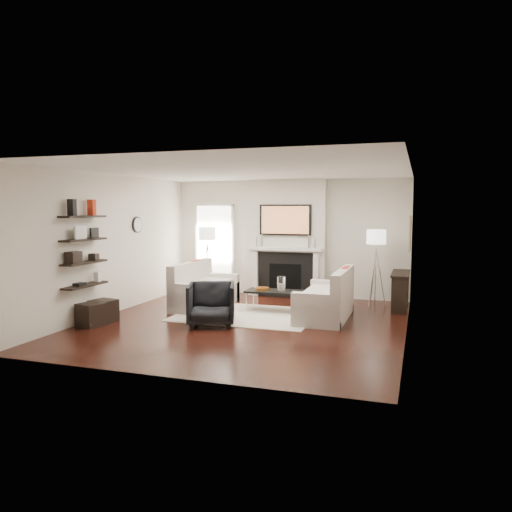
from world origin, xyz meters
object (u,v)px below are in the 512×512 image
(armchair, at_px, (211,302))
(lamp_right_shade, at_px, (376,237))
(lamp_left_shade, at_px, (207,234))
(ottoman_near, at_px, (103,311))
(coffee_table, at_px, (274,291))
(loveseat_right_base, at_px, (325,307))
(loveseat_left_base, at_px, (206,297))

(armchair, distance_m, lamp_right_shade, 3.89)
(lamp_left_shade, xyz_separation_m, ottoman_near, (-0.62, -3.25, -1.25))
(coffee_table, bearing_deg, loveseat_right_base, -15.38)
(lamp_left_shade, xyz_separation_m, lamp_right_shade, (3.90, -0.14, 0.00))
(lamp_right_shade, bearing_deg, coffee_table, -145.85)
(loveseat_right_base, bearing_deg, coffee_table, 164.62)
(loveseat_right_base, bearing_deg, lamp_left_shade, 151.50)
(coffee_table, bearing_deg, lamp_left_shade, 145.66)
(armchair, relative_size, lamp_left_shade, 2.05)
(loveseat_left_base, xyz_separation_m, ottoman_near, (-1.19, -1.85, -0.01))
(loveseat_left_base, relative_size, loveseat_right_base, 1.00)
(coffee_table, relative_size, lamp_right_shade, 2.75)
(loveseat_left_base, relative_size, armchair, 2.20)
(loveseat_right_base, relative_size, armchair, 2.20)
(armchair, xyz_separation_m, lamp_left_shade, (-1.33, 2.86, 1.04))
(loveseat_left_base, height_order, loveseat_right_base, same)
(armchair, bearing_deg, loveseat_left_base, 97.80)
(loveseat_left_base, xyz_separation_m, lamp_right_shade, (3.33, 1.26, 1.24))
(lamp_left_shade, bearing_deg, armchair, -65.10)
(lamp_left_shade, distance_m, ottoman_near, 3.53)
(loveseat_right_base, bearing_deg, loveseat_left_base, 173.42)
(lamp_right_shade, bearing_deg, armchair, -133.32)
(armchair, bearing_deg, lamp_left_shade, 95.25)
(coffee_table, xyz_separation_m, ottoman_near, (-2.67, -1.85, -0.20))
(loveseat_left_base, height_order, lamp_right_shade, lamp_right_shade)
(coffee_table, bearing_deg, armchair, -116.01)
(armchair, bearing_deg, coffee_table, 44.34)
(lamp_right_shade, bearing_deg, ottoman_near, -145.51)
(loveseat_left_base, distance_m, coffee_table, 1.49)
(armchair, distance_m, lamp_left_shade, 3.33)
(coffee_table, relative_size, ottoman_near, 2.75)
(coffee_table, height_order, armchair, armchair)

